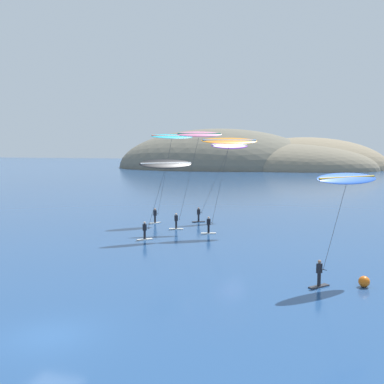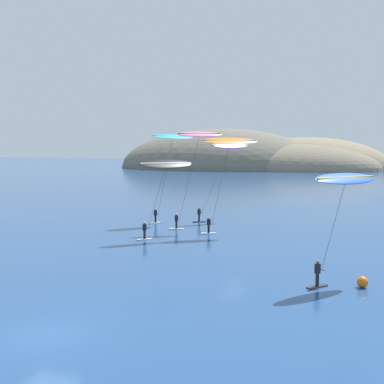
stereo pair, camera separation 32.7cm
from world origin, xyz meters
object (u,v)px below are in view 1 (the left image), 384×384
at_px(kitesurfer_pink, 197,143).
at_px(kitesurfer_purple, 227,151).
at_px(kitesurfer_orange, 228,146).
at_px(marker_buoy, 364,282).
at_px(kitesurfer_blue, 345,186).
at_px(kitesurfer_black, 165,169).
at_px(kitesurfer_cyan, 171,142).

relative_size(kitesurfer_pink, kitesurfer_purple, 1.11).
relative_size(kitesurfer_orange, kitesurfer_purple, 1.04).
distance_m(kitesurfer_pink, marker_buoy, 25.28).
xyz_separation_m(kitesurfer_orange, kitesurfer_purple, (-2.24, 8.47, -0.56)).
bearing_deg(kitesurfer_pink, kitesurfer_blue, -47.37).
height_order(kitesurfer_pink, kitesurfer_black, kitesurfer_pink).
bearing_deg(kitesurfer_orange, kitesurfer_cyan, 149.46).
xyz_separation_m(kitesurfer_cyan, kitesurfer_orange, (7.89, -4.65, -0.48)).
relative_size(kitesurfer_cyan, kitesurfer_black, 1.35).
xyz_separation_m(kitesurfer_blue, kitesurfer_pink, (-15.07, 16.37, 2.82)).
bearing_deg(kitesurfer_purple, kitesurfer_black, -101.86).
height_order(kitesurfer_cyan, marker_buoy, kitesurfer_cyan).
bearing_deg(kitesurfer_orange, kitesurfer_purple, 104.84).
distance_m(kitesurfer_blue, kitesurfer_black, 19.30).
bearing_deg(kitesurfer_purple, marker_buoy, -58.51).
distance_m(kitesurfer_orange, kitesurfer_black, 7.15).
height_order(kitesurfer_blue, marker_buoy, kitesurfer_blue).
bearing_deg(kitesurfer_orange, kitesurfer_blue, -52.82).
xyz_separation_m(kitesurfer_pink, kitesurfer_black, (-1.26, -6.09, -2.44)).
bearing_deg(kitesurfer_pink, kitesurfer_black, -101.73).
relative_size(kitesurfer_orange, kitesurfer_black, 1.28).
bearing_deg(kitesurfer_cyan, kitesurfer_orange, -30.54).
xyz_separation_m(kitesurfer_blue, kitesurfer_orange, (-11.33, 14.94, 2.49)).
distance_m(kitesurfer_pink, kitesurfer_orange, 4.02).
bearing_deg(kitesurfer_blue, marker_buoy, -33.51).
relative_size(kitesurfer_blue, kitesurfer_pink, 0.68).
height_order(kitesurfer_orange, marker_buoy, kitesurfer_orange).
distance_m(kitesurfer_cyan, kitesurfer_purple, 6.89).
distance_m(kitesurfer_cyan, marker_buoy, 30.26).
relative_size(kitesurfer_blue, kitesurfer_black, 0.94).
distance_m(kitesurfer_cyan, kitesurfer_black, 10.08).
height_order(kitesurfer_blue, kitesurfer_pink, kitesurfer_pink).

